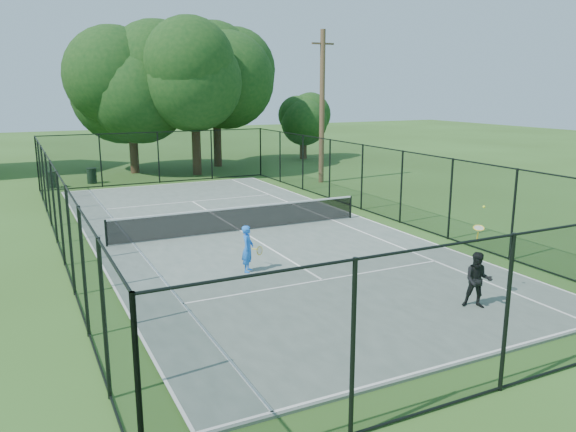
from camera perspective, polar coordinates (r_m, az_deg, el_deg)
name	(u,v)px	position (r m, az deg, el deg)	size (l,w,h in m)	color
ground	(241,232)	(21.81, -4.82, -1.65)	(120.00, 120.00, 0.00)	#2E4C1A
tennis_court	(241,231)	(21.80, -4.82, -1.57)	(11.00, 24.00, 0.06)	#516057
tennis_net	(240,218)	(21.67, -4.85, -0.17)	(10.08, 0.08, 0.95)	black
fence	(240,194)	(21.48, -4.90, 2.23)	(13.10, 26.10, 3.00)	black
tree_near_left	(130,85)	(38.00, -15.76, 12.68)	(7.03, 7.03, 9.17)	#332114
tree_near_mid	(194,92)	(36.43, -9.48, 12.28)	(6.44, 6.44, 8.42)	#332114
tree_near_right	(216,83)	(40.28, -7.35, 13.29)	(6.64, 6.64, 9.17)	#332114
tree_far_right	(303,116)	(44.41, 1.58, 10.16)	(4.12, 4.12, 5.45)	#332114
trash_bin_left	(51,180)	(34.04, -22.96, 3.43)	(0.58, 0.58, 0.93)	black
trash_bin_right	(92,176)	(34.82, -19.31, 3.90)	(0.58, 0.58, 0.91)	black
utility_pole	(322,107)	(33.02, 3.48, 11.02)	(1.40, 0.30, 8.68)	#4C3823
player_blue	(248,249)	(16.81, -4.11, -3.33)	(0.87, 0.62, 1.42)	blue
player_black	(478,280)	(14.84, 18.73, -6.16)	(1.01, 0.98, 2.47)	black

